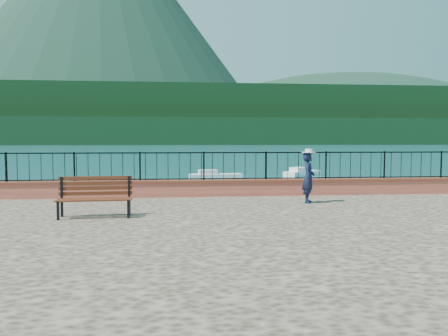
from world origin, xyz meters
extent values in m
plane|color=#19596B|center=(0.00, 0.00, 0.00)|extent=(2000.00, 2000.00, 0.00)
cube|color=#332821|center=(0.00, -6.00, 0.60)|extent=(30.00, 20.00, 1.20)
cube|color=#CC6649|center=(0.00, 3.70, 1.49)|extent=(28.00, 0.46, 0.58)
cube|color=black|center=(0.00, 3.70, 2.25)|extent=(27.00, 0.05, 0.95)
cube|color=#2D231C|center=(-2.00, 12.00, 0.15)|extent=(2.00, 16.00, 0.30)
cube|color=black|center=(0.00, 300.00, 9.00)|extent=(900.00, 60.00, 18.00)
cube|color=black|center=(0.00, 360.00, 22.00)|extent=(900.00, 120.00, 44.00)
cone|color=#142D23|center=(-120.00, 700.00, 190.00)|extent=(560.00, 560.00, 380.00)
ellipsoid|color=#142D23|center=(220.00, 560.00, 0.00)|extent=(448.00, 384.00, 180.00)
cube|color=black|center=(-3.30, -0.22, 1.43)|extent=(1.88, 0.67, 0.46)
cube|color=maroon|center=(-3.32, 0.07, 1.95)|extent=(1.86, 0.18, 0.57)
imported|color=#111733|center=(2.88, 1.78, 1.99)|extent=(0.57, 0.68, 1.58)
cylinder|color=silver|center=(2.88, 1.78, 2.84)|extent=(0.44, 0.44, 0.12)
cube|color=silver|center=(-8.11, 11.96, 0.40)|extent=(4.52, 2.50, 0.80)
cube|color=silver|center=(0.82, 14.42, 0.40)|extent=(3.96, 1.53, 0.80)
cube|color=silver|center=(9.95, 13.05, 0.40)|extent=(4.35, 2.36, 0.80)
cube|color=silver|center=(1.80, 23.71, 0.40)|extent=(4.34, 1.68, 0.80)
cube|color=silver|center=(9.80, 26.36, 0.40)|extent=(3.86, 3.32, 0.80)
camera|label=1|loc=(-1.17, -11.50, 3.17)|focal=35.00mm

